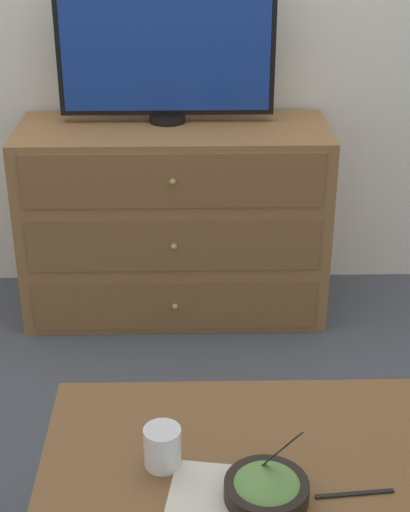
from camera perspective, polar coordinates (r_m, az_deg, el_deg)
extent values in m
plane|color=#474C56|center=(3.54, -3.20, -1.49)|extent=(12.00, 12.00, 0.00)
cube|color=olive|center=(3.13, -2.22, 2.57)|extent=(1.19, 0.46, 0.77)
cube|color=brown|center=(3.04, -2.20, -3.64)|extent=(1.09, 0.01, 0.21)
sphere|color=tan|center=(3.03, -2.20, -3.70)|extent=(0.02, 0.02, 0.02)
cube|color=brown|center=(2.92, -2.28, 0.74)|extent=(1.09, 0.01, 0.21)
sphere|color=tan|center=(2.92, -2.28, 0.69)|extent=(0.02, 0.02, 0.02)
cube|color=brown|center=(2.82, -2.37, 5.46)|extent=(1.09, 0.01, 0.21)
sphere|color=tan|center=(2.82, -2.37, 5.41)|extent=(0.02, 0.02, 0.02)
cylinder|color=black|center=(3.07, -2.75, 9.99)|extent=(0.14, 0.14, 0.03)
cube|color=black|center=(3.01, -2.86, 15.26)|extent=(0.81, 0.04, 0.54)
cube|color=navy|center=(2.99, -2.87, 15.18)|extent=(0.77, 0.01, 0.50)
cube|color=brown|center=(1.85, 3.09, -14.62)|extent=(0.94, 0.59, 0.02)
cylinder|color=brown|center=(2.21, -9.21, -14.54)|extent=(0.04, 0.04, 0.42)
cylinder|color=brown|center=(2.26, 13.86, -14.01)|extent=(0.04, 0.04, 0.42)
cylinder|color=black|center=(1.73, 4.49, -16.65)|extent=(0.18, 0.18, 0.04)
ellipsoid|color=#66994C|center=(1.72, 4.50, -16.39)|extent=(0.15, 0.15, 0.06)
cube|color=black|center=(1.69, 5.10, -14.24)|extent=(0.08, 0.08, 0.15)
cube|color=black|center=(1.62, 6.58, -13.04)|extent=(0.03, 0.03, 0.03)
cylinder|color=beige|center=(1.81, -3.09, -14.14)|extent=(0.08, 0.08, 0.06)
cylinder|color=white|center=(1.79, -3.11, -13.69)|extent=(0.08, 0.08, 0.10)
cube|color=silver|center=(1.75, 0.53, -16.83)|extent=(0.21, 0.21, 0.00)
cube|color=black|center=(1.78, 10.83, -16.62)|extent=(0.17, 0.03, 0.01)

